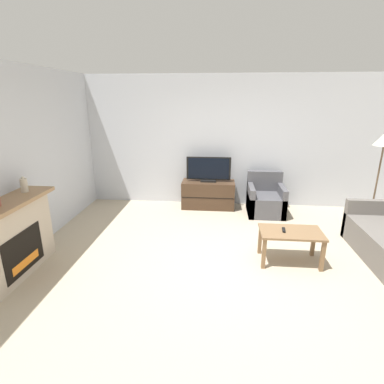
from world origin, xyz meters
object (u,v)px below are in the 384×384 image
(mantel_vase_right, at_px, (24,185))
(remote, at_px, (284,230))
(fireplace, at_px, (9,240))
(coffee_table, at_px, (291,236))
(floor_lamp, at_px, (384,146))
(tv, at_px, (209,170))
(armchair, at_px, (265,200))
(tv_stand, at_px, (208,194))

(mantel_vase_right, distance_m, remote, 3.58)
(fireplace, xyz_separation_m, remote, (3.53, 0.72, -0.04))
(coffee_table, relative_size, floor_lamp, 0.50)
(mantel_vase_right, xyz_separation_m, remote, (3.52, 0.28, -0.64))
(coffee_table, bearing_deg, tv, 120.13)
(tv, bearing_deg, armchair, -11.09)
(coffee_table, height_order, remote, remote)
(fireplace, xyz_separation_m, armchair, (3.56, 2.61, -0.25))
(tv_stand, distance_m, remote, 2.41)
(mantel_vase_right, distance_m, armchair, 4.24)
(tv_stand, bearing_deg, remote, -61.81)
(coffee_table, bearing_deg, tv_stand, 120.11)
(tv_stand, xyz_separation_m, coffee_table, (1.23, -2.13, 0.11))
(fireplace, xyz_separation_m, coffee_table, (3.63, 0.71, -0.12))
(coffee_table, bearing_deg, armchair, 92.28)
(fireplace, height_order, floor_lamp, floor_lamp)
(fireplace, xyz_separation_m, tv, (2.40, 2.84, 0.29))
(coffee_table, height_order, floor_lamp, floor_lamp)
(fireplace, distance_m, tv, 3.73)
(remote, bearing_deg, floor_lamp, 41.61)
(floor_lamp, bearing_deg, mantel_vase_right, -164.07)
(fireplace, relative_size, tv, 1.63)
(coffee_table, xyz_separation_m, remote, (-0.10, 0.01, 0.09))
(tv, height_order, coffee_table, tv)
(tv, bearing_deg, tv_stand, 90.00)
(tv_stand, height_order, armchair, armchair)
(fireplace, distance_m, floor_lamp, 5.70)
(tv, relative_size, floor_lamp, 0.53)
(mantel_vase_right, distance_m, tv_stand, 3.48)
(fireplace, relative_size, tv_stand, 1.36)
(mantel_vase_right, bearing_deg, tv_stand, 45.14)
(tv_stand, distance_m, armchair, 1.18)
(mantel_vase_right, xyz_separation_m, armchair, (3.54, 2.17, -0.85))
(remote, bearing_deg, fireplace, -161.91)
(tv_stand, distance_m, floor_lamp, 3.24)
(armchair, bearing_deg, floor_lamp, -21.26)
(mantel_vase_right, xyz_separation_m, tv, (2.38, 2.39, -0.31))
(remote, bearing_deg, tv, 124.72)
(tv, xyz_separation_m, coffee_table, (1.23, -2.13, -0.41))
(tv_stand, xyz_separation_m, armchair, (1.16, -0.23, -0.01))
(tv_stand, bearing_deg, tv, -90.00)
(tv, bearing_deg, fireplace, -130.21)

